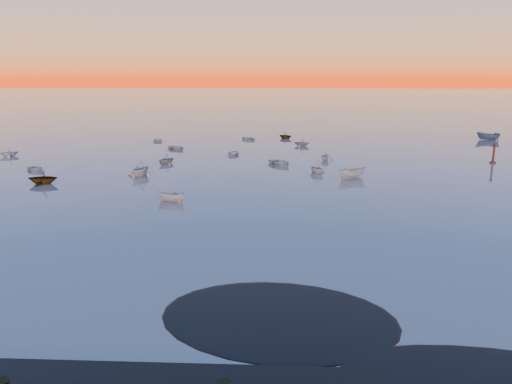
# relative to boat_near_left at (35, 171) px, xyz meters

# --- Properties ---
(ground) EXTENTS (600.00, 600.00, 0.00)m
(ground) POSITION_rel_boat_near_left_xyz_m (28.32, 56.42, 0.00)
(ground) COLOR slate
(ground) RESTS_ON ground
(mud_lobes) EXTENTS (140.00, 6.00, 0.07)m
(mud_lobes) POSITION_rel_boat_near_left_xyz_m (28.32, -44.58, 0.01)
(mud_lobes) COLOR black
(mud_lobes) RESTS_ON ground
(moored_fleet) EXTENTS (124.00, 58.00, 1.20)m
(moored_fleet) POSITION_rel_boat_near_left_xyz_m (28.32, 9.42, 0.00)
(moored_fleet) COLOR beige
(moored_fleet) RESTS_ON ground
(boat_near_left) EXTENTS (3.72, 3.79, 0.94)m
(boat_near_left) POSITION_rel_boat_near_left_xyz_m (0.00, 0.00, 0.00)
(boat_near_left) COLOR beige
(boat_near_left) RESTS_ON ground
(boat_near_center) EXTENTS (3.55, 4.47, 1.43)m
(boat_near_center) POSITION_rel_boat_near_left_xyz_m (44.05, -2.90, 0.00)
(boat_near_center) COLOR beige
(boat_near_center) RESTS_ON ground
(boat_near_right) EXTENTS (3.61, 2.93, 1.16)m
(boat_near_right) POSITION_rel_boat_near_left_xyz_m (39.62, -0.03, 0.00)
(boat_near_right) COLOR beige
(boat_near_right) RESTS_ON ground
(channel_marker) EXTENTS (0.91, 0.91, 3.22)m
(channel_marker) POSITION_rel_boat_near_left_xyz_m (67.08, 9.04, 1.27)
(channel_marker) COLOR #42120E
(channel_marker) RESTS_ON ground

